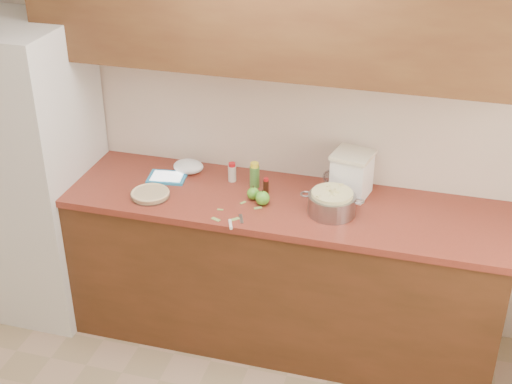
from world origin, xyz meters
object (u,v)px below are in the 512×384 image
(colander, at_px, (332,203))
(tablet, at_px, (167,177))
(flour_canister, at_px, (352,174))
(pie, at_px, (150,194))

(colander, bearing_deg, tablet, 172.26)
(colander, bearing_deg, flour_canister, 74.51)
(tablet, bearing_deg, pie, -99.61)
(pie, relative_size, colander, 0.64)
(tablet, bearing_deg, flour_canister, -2.62)
(colander, distance_m, flour_canister, 0.25)
(colander, relative_size, flour_canister, 1.35)
(pie, height_order, tablet, pie)
(tablet, bearing_deg, colander, -15.81)
(flour_canister, xyz_separation_m, tablet, (-1.05, -0.10, -0.12))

